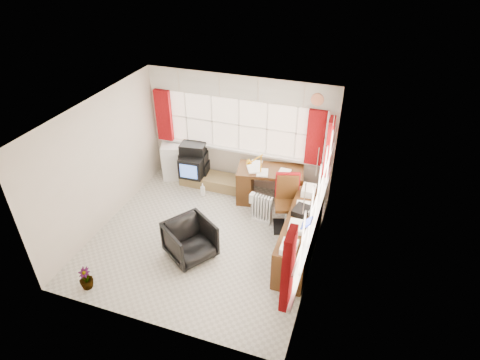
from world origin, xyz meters
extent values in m
plane|color=beige|center=(0.00, 0.00, 0.00)|extent=(4.00, 4.00, 0.00)
plane|color=beige|center=(0.00, 2.00, 1.25)|extent=(4.00, 0.00, 4.00)
plane|color=beige|center=(0.00, -2.00, 1.25)|extent=(4.00, 0.00, 4.00)
plane|color=beige|center=(-2.00, 0.00, 1.25)|extent=(0.00, 4.00, 4.00)
plane|color=beige|center=(2.00, 0.00, 1.25)|extent=(0.00, 4.00, 4.00)
plane|color=white|center=(0.00, 0.00, 2.50)|extent=(4.00, 4.00, 0.00)
plane|color=#FFE5C9|center=(0.00, 1.98, 1.45)|extent=(3.60, 0.00, 3.60)
cube|color=white|center=(0.00, 1.94, 0.87)|extent=(3.70, 0.12, 0.05)
cube|color=white|center=(-1.20, 1.97, 1.45)|extent=(0.03, 0.02, 1.10)
cube|color=white|center=(-0.60, 1.97, 1.45)|extent=(0.03, 0.02, 1.10)
cube|color=white|center=(0.00, 1.97, 1.45)|extent=(0.03, 0.02, 1.10)
cube|color=white|center=(0.60, 1.97, 1.45)|extent=(0.03, 0.02, 1.10)
cube|color=white|center=(1.20, 1.97, 1.45)|extent=(0.03, 0.02, 1.10)
plane|color=#FFE5C9|center=(1.98, 0.00, 1.45)|extent=(0.00, 3.60, 3.60)
cube|color=white|center=(1.94, 0.00, 0.87)|extent=(0.12, 3.70, 0.05)
cube|color=white|center=(1.97, -1.20, 1.45)|extent=(0.02, 0.03, 1.10)
cube|color=white|center=(1.97, -0.60, 1.45)|extent=(0.02, 0.03, 1.10)
cube|color=white|center=(1.97, 0.00, 1.45)|extent=(0.02, 0.03, 1.10)
cube|color=white|center=(1.97, 0.60, 1.45)|extent=(0.02, 0.03, 1.10)
cube|color=white|center=(1.97, 1.20, 1.45)|extent=(0.02, 0.03, 1.10)
cube|color=#9A0815|center=(-1.70, 1.90, 1.46)|extent=(0.35, 0.10, 1.15)
cube|color=#9A0815|center=(1.60, 1.90, 1.46)|extent=(0.35, 0.10, 1.15)
cube|color=#9A0815|center=(1.90, 1.60, 1.46)|extent=(0.10, 0.35, 1.15)
cube|color=#9A0815|center=(1.90, -1.70, 1.46)|extent=(0.10, 0.35, 1.15)
cube|color=silver|center=(0.00, 1.96, 2.25)|extent=(3.95, 0.08, 0.48)
cube|color=silver|center=(1.96, 0.00, 2.25)|extent=(0.08, 3.95, 0.48)
cube|color=#4B2811|center=(0.81, 1.57, 0.74)|extent=(1.43, 0.89, 0.06)
cube|color=#4B2811|center=(0.31, 1.48, 0.35)|extent=(0.41, 0.64, 0.71)
cube|color=#4B2811|center=(1.32, 1.66, 0.35)|extent=(0.41, 0.64, 0.71)
cube|color=white|center=(0.81, 1.57, 0.78)|extent=(0.28, 0.34, 0.02)
cube|color=white|center=(0.81, 1.57, 0.78)|extent=(0.28, 0.34, 0.02)
cube|color=white|center=(0.81, 1.57, 0.79)|extent=(0.28, 0.34, 0.02)
cube|color=white|center=(0.81, 1.57, 0.79)|extent=(0.28, 0.34, 0.02)
cylinder|color=#FEB10A|center=(0.66, 1.38, 0.78)|extent=(0.10, 0.10, 0.02)
cylinder|color=#FEB10A|center=(0.66, 1.38, 0.98)|extent=(0.02, 0.02, 0.39)
cone|color=#FEB10A|center=(0.66, 1.38, 1.13)|extent=(0.19, 0.17, 0.16)
cube|color=black|center=(1.36, 0.80, 0.02)|extent=(0.58, 0.58, 0.04)
cylinder|color=silver|center=(1.36, 0.80, 0.27)|extent=(0.06, 0.06, 0.53)
cube|color=#4B2811|center=(1.36, 0.80, 0.53)|extent=(0.56, 0.54, 0.06)
cube|color=#4B2811|center=(1.29, 1.02, 0.82)|extent=(0.41, 0.17, 0.51)
cube|color=#9A0815|center=(1.29, 1.02, 0.84)|extent=(0.45, 0.19, 0.53)
imported|color=black|center=(-0.05, -0.49, 0.35)|extent=(1.05, 1.05, 0.70)
cube|color=white|center=(0.86, 0.85, 0.04)|extent=(0.42, 0.21, 0.08)
cube|color=white|center=(0.68, 0.87, 0.34)|extent=(0.04, 0.12, 0.52)
cube|color=white|center=(0.74, 0.86, 0.34)|extent=(0.04, 0.12, 0.52)
cube|color=white|center=(0.80, 0.85, 0.34)|extent=(0.04, 0.12, 0.52)
cube|color=white|center=(0.86, 0.85, 0.34)|extent=(0.04, 0.12, 0.52)
cube|color=white|center=(0.92, 0.84, 0.34)|extent=(0.04, 0.12, 0.52)
cube|color=white|center=(0.98, 0.83, 0.34)|extent=(0.04, 0.12, 0.52)
cube|color=white|center=(1.04, 0.83, 0.34)|extent=(0.04, 0.12, 0.52)
cube|color=#4B2811|center=(1.73, 0.20, 0.38)|extent=(0.50, 2.00, 0.75)
cube|color=white|center=(1.70, -0.60, 0.80)|extent=(0.24, 0.32, 0.10)
cube|color=white|center=(1.70, -0.07, 0.80)|extent=(0.24, 0.32, 0.10)
cube|color=white|center=(1.70, 0.47, 0.80)|extent=(0.24, 0.32, 0.10)
cube|color=white|center=(1.70, 1.00, 0.80)|extent=(0.24, 0.32, 0.10)
cube|color=black|center=(1.70, 0.37, 0.80)|extent=(0.32, 0.37, 0.11)
cube|color=olive|center=(-0.55, 1.72, 0.12)|extent=(1.40, 0.50, 0.25)
cube|color=black|center=(-0.96, 1.61, 0.48)|extent=(0.53, 0.49, 0.46)
cube|color=#527DE9|center=(-0.94, 1.37, 0.48)|extent=(0.39, 0.04, 0.31)
cube|color=black|center=(-1.00, 1.80, 0.37)|extent=(0.69, 0.49, 0.24)
cube|color=black|center=(-1.00, 1.80, 0.60)|extent=(0.64, 0.46, 0.23)
cube|color=black|center=(-1.00, 1.80, 0.82)|extent=(0.58, 0.43, 0.22)
cube|color=white|center=(-1.52, 1.80, 0.41)|extent=(0.63, 0.63, 0.82)
cube|color=silver|center=(-1.22, 1.65, 0.53)|extent=(0.03, 0.03, 0.44)
imported|color=white|center=(-0.59, 1.28, 0.15)|extent=(0.15, 0.15, 0.30)
imported|color=#84C5C1|center=(-0.05, 1.62, 0.10)|extent=(0.11, 0.11, 0.20)
imported|color=black|center=(-1.32, -1.71, 0.20)|extent=(0.26, 0.26, 0.40)
camera|label=1|loc=(2.48, -5.18, 4.99)|focal=30.00mm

